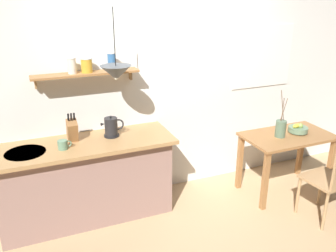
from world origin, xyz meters
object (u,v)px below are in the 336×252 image
Objects in this scene: dining_table at (287,145)px; electric_kettle at (111,127)px; pendant_lamp at (116,73)px; dining_chair_near at (334,177)px; twig_vase at (281,128)px; fruit_bowl at (298,129)px; knife_block at (72,130)px; coffee_mug_by_sink at (63,145)px.

electric_kettle is at bearing 169.06° from dining_table.
dining_table is 1.57× the size of pendant_lamp.
electric_kettle is at bearing 152.14° from dining_chair_near.
twig_vase is (-0.13, -0.00, 0.23)m from dining_table.
fruit_bowl is 0.93× the size of electric_kettle.
dining_table is at bearing 93.46° from dining_chair_near.
dining_table is 0.26m from twig_vase.
twig_vase is at bearing -10.30° from knife_block.
fruit_bowl is 2.67m from coffee_mug_by_sink.
knife_block is at bearing 154.89° from pendant_lamp.
pendant_lamp reaches higher than electric_kettle.
dining_table is 1.87× the size of twig_vase.
twig_vase is at bearing -11.77° from electric_kettle.
knife_block is (-2.39, 0.41, 0.40)m from dining_table.
fruit_bowl is at bearing -8.81° from knife_block.
knife_block is 2.31× the size of coffee_mug_by_sink.
knife_block reaches higher than dining_chair_near.
fruit_bowl is at bearing -5.02° from coffee_mug_by_sink.
coffee_mug_by_sink is at bearing 174.37° from dining_table.
pendant_lamp is at bearing -79.20° from electric_kettle.
dining_chair_near is 3.07× the size of knife_block.
twig_vase is at bearing -178.15° from dining_table.
fruit_bowl is 0.28m from twig_vase.
electric_kettle is 0.37× the size of pendant_lamp.
dining_table is 3.36× the size of knife_block.
fruit_bowl is 0.34× the size of pendant_lamp.
twig_vase reaches higher than knife_block.
knife_block is at bearing 155.69° from dining_chair_near.
dining_table is at bearing -5.63° from coffee_mug_by_sink.
electric_kettle is at bearing 15.11° from coffee_mug_by_sink.
pendant_lamp is (0.03, -0.18, 0.61)m from electric_kettle.
pendant_lamp reaches higher than fruit_bowl.
dining_table is 2.06m from electric_kettle.
pendant_lamp reaches higher than dining_table.
dining_chair_near is 7.10× the size of coffee_mug_by_sink.
dining_table is 7.77× the size of coffee_mug_by_sink.
twig_vase is 1.99m from pendant_lamp.
fruit_bowl is 2.57m from knife_block.
coffee_mug_by_sink is (-2.50, 0.25, 0.32)m from dining_table.
twig_vase reaches higher than electric_kettle.
dining_chair_near reaches higher than fruit_bowl.
dining_chair_near is 4.19× the size of fruit_bowl.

